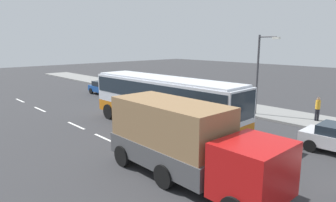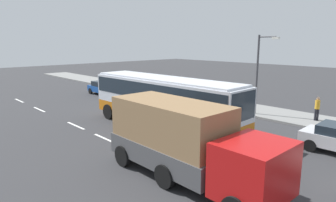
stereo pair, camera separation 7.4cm
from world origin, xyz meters
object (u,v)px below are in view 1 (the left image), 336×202
object	(u,v)px
cargo_truck	(185,140)
pedestrian_at_crossing	(318,107)
coach_bus	(164,97)
car_blue_saloon	(104,88)
street_lamp	(260,69)

from	to	relation	value
cargo_truck	pedestrian_at_crossing	world-z (taller)	cargo_truck
coach_bus	car_blue_saloon	xyz separation A→B (m)	(-13.90, 3.86, -1.32)
cargo_truck	street_lamp	xyz separation A→B (m)	(-3.54, 11.70, 1.95)
cargo_truck	street_lamp	world-z (taller)	street_lamp
coach_bus	pedestrian_at_crossing	distance (m)	10.85
coach_bus	cargo_truck	world-z (taller)	coach_bus
car_blue_saloon	street_lamp	size ratio (longest dim) A/B	0.68
cargo_truck	coach_bus	bearing A→B (deg)	145.11
cargo_truck	car_blue_saloon	world-z (taller)	cargo_truck
coach_bus	cargo_truck	bearing A→B (deg)	-36.71
car_blue_saloon	pedestrian_at_crossing	distance (m)	20.77
pedestrian_at_crossing	street_lamp	world-z (taller)	street_lamp
coach_bus	car_blue_saloon	size ratio (longest dim) A/B	2.89
coach_bus	cargo_truck	size ratio (longest dim) A/B	1.49
pedestrian_at_crossing	cargo_truck	bearing A→B (deg)	137.07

